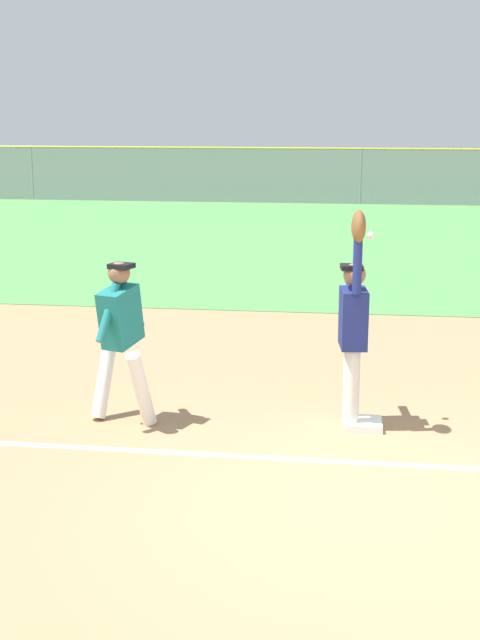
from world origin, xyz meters
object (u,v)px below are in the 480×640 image
parked_car_tan (199,174)px  first_base (363,424)px  baseball (371,235)px  runner (121,331)px  fielder (353,322)px  parked_car_black (353,174)px

parked_car_tan → first_base: bearing=-75.0°
baseball → runner: bearing=-172.4°
first_base → fielder: 1.09m
baseball → parked_car_tan: bearing=103.6°
fielder → parked_car_tan: bearing=-83.2°
first_base → parked_car_black: parked_car_black is taller
first_base → baseball: size_ratio=5.14×
fielder → runner: size_ratio=1.33×
runner → fielder: bearing=23.2°
first_base → parked_car_tan: bearing=103.5°
first_base → runner: 2.70m
runner → baseball: bearing=25.9°
fielder → runner: bearing=-1.6°
parked_car_black → first_base: bearing=-92.3°
first_base → baseball: bearing=86.4°
first_base → fielder: size_ratio=0.17×
first_base → runner: bearing=-176.5°
fielder → parked_car_tan: fielder is taller
runner → parked_car_tan: size_ratio=0.39×
first_base → parked_car_black: (-0.26, 26.09, 0.63)m
runner → first_base: bearing=21.8°
first_base → parked_car_tan: (-6.17, 25.69, 0.63)m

